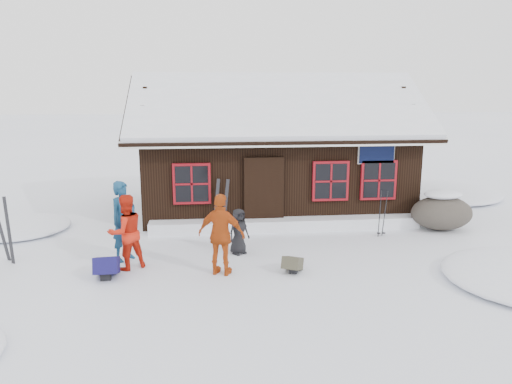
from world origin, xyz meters
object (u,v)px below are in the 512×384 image
at_px(skier_orange_right, 221,235).
at_px(backpack_blue, 107,269).
at_px(skier_teal, 124,221).
at_px(skier_crouched, 239,231).
at_px(ski_poles, 382,214).
at_px(backpack_olive, 292,266).
at_px(boulder, 442,212).
at_px(skier_orange_left, 126,232).

xyz_separation_m(skier_orange_right, backpack_blue, (-2.45, 0.07, -0.71)).
distance_m(skier_teal, skier_crouched, 2.71).
distance_m(skier_crouched, ski_poles, 4.08).
distance_m(skier_crouched, backpack_olive, 1.77).
bearing_deg(skier_orange_right, boulder, -134.51).
height_order(skier_teal, skier_crouched, skier_teal).
bearing_deg(ski_poles, backpack_blue, -161.54).
relative_size(skier_teal, ski_poles, 1.45).
height_order(skier_teal, boulder, skier_teal).
distance_m(skier_orange_left, skier_crouched, 2.66).
relative_size(skier_teal, boulder, 1.08).
bearing_deg(skier_crouched, skier_orange_right, -141.67).
height_order(skier_crouched, ski_poles, ski_poles).
distance_m(skier_orange_right, backpack_blue, 2.55).
height_order(skier_crouched, backpack_blue, skier_crouched).
xyz_separation_m(skier_teal, skier_crouched, (2.67, 0.16, -0.38)).
bearing_deg(backpack_blue, ski_poles, 14.83).
relative_size(ski_poles, backpack_olive, 2.62).
distance_m(skier_teal, ski_poles, 6.73).
height_order(skier_teal, backpack_blue, skier_teal).
relative_size(skier_orange_left, skier_orange_right, 0.95).
height_order(skier_teal, skier_orange_left, skier_teal).
distance_m(skier_orange_left, skier_orange_right, 2.16).
bearing_deg(backpack_olive, boulder, 56.81).
bearing_deg(boulder, skier_teal, -168.97).
bearing_deg(skier_orange_right, backpack_blue, 19.86).
bearing_deg(skier_orange_right, skier_teal, -5.83).
height_order(skier_orange_right, backpack_blue, skier_orange_right).
height_order(skier_orange_left, ski_poles, skier_orange_left).
xyz_separation_m(skier_teal, ski_poles, (6.61, 1.21, -0.33)).
bearing_deg(backpack_blue, boulder, 13.76).
xyz_separation_m(ski_poles, backpack_blue, (-6.84, -2.28, -0.43)).
bearing_deg(skier_teal, boulder, -40.60).
xyz_separation_m(skier_crouched, backpack_olive, (1.09, -1.33, -0.43)).
relative_size(skier_crouched, backpack_blue, 1.73).
bearing_deg(backpack_olive, backpack_blue, -155.32).
relative_size(skier_teal, skier_orange_left, 1.11).
relative_size(skier_teal, skier_orange_right, 1.06).
relative_size(skier_orange_right, boulder, 1.03).
xyz_separation_m(skier_crouched, ski_poles, (3.94, 1.05, 0.05)).
bearing_deg(skier_teal, backpack_olive, -68.92).
xyz_separation_m(skier_orange_left, ski_poles, (6.48, 1.79, -0.24)).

